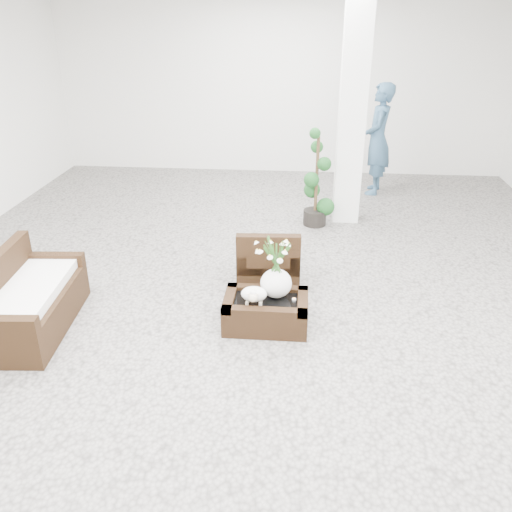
# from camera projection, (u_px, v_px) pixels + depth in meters

# --- Properties ---
(ground) EXTENTS (11.00, 11.00, 0.00)m
(ground) POSITION_uv_depth(u_px,v_px,m) (257.00, 299.00, 6.39)
(ground) COLOR gray
(ground) RESTS_ON ground
(column) EXTENTS (0.40, 0.40, 3.50)m
(column) POSITION_uv_depth(u_px,v_px,m) (352.00, 110.00, 8.07)
(column) COLOR white
(column) RESTS_ON ground
(coffee_table) EXTENTS (0.90, 0.60, 0.31)m
(coffee_table) POSITION_uv_depth(u_px,v_px,m) (266.00, 313.00, 5.81)
(coffee_table) COLOR #311D0E
(coffee_table) RESTS_ON ground
(sheep_figurine) EXTENTS (0.28, 0.23, 0.21)m
(sheep_figurine) POSITION_uv_depth(u_px,v_px,m) (254.00, 296.00, 5.62)
(sheep_figurine) COLOR white
(sheep_figurine) RESTS_ON coffee_table
(planter_narcissus) EXTENTS (0.44, 0.44, 0.80)m
(planter_narcissus) POSITION_uv_depth(u_px,v_px,m) (276.00, 263.00, 5.66)
(planter_narcissus) COLOR white
(planter_narcissus) RESTS_ON coffee_table
(tealight) EXTENTS (0.04, 0.04, 0.03)m
(tealight) POSITION_uv_depth(u_px,v_px,m) (294.00, 299.00, 5.73)
(tealight) COLOR white
(tealight) RESTS_ON coffee_table
(armchair) EXTENTS (0.79, 0.76, 0.80)m
(armchair) POSITION_uv_depth(u_px,v_px,m) (268.00, 256.00, 6.56)
(armchair) COLOR #311D0E
(armchair) RESTS_ON ground
(loveseat) EXTENTS (0.86, 1.60, 0.82)m
(loveseat) POSITION_uv_depth(u_px,v_px,m) (30.00, 294.00, 5.67)
(loveseat) COLOR #311D0E
(loveseat) RESTS_ON ground
(topiary) EXTENTS (0.40, 0.40, 1.51)m
(topiary) POSITION_uv_depth(u_px,v_px,m) (317.00, 179.00, 8.25)
(topiary) COLOR #143F17
(topiary) RESTS_ON ground
(shopper) EXTENTS (0.59, 0.79, 1.98)m
(shopper) POSITION_uv_depth(u_px,v_px,m) (378.00, 139.00, 9.64)
(shopper) COLOR #325370
(shopper) RESTS_ON ground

